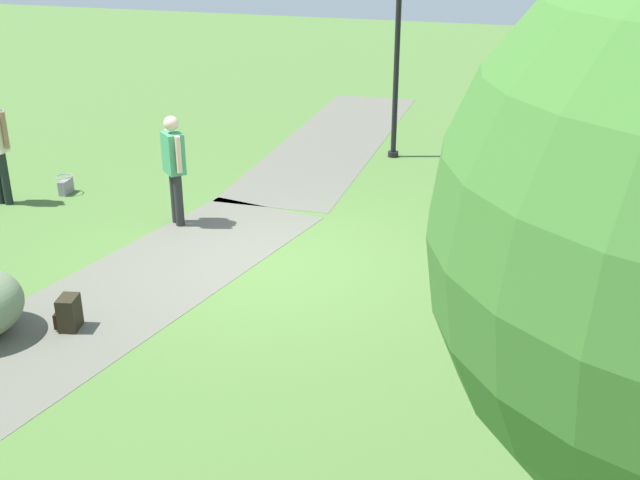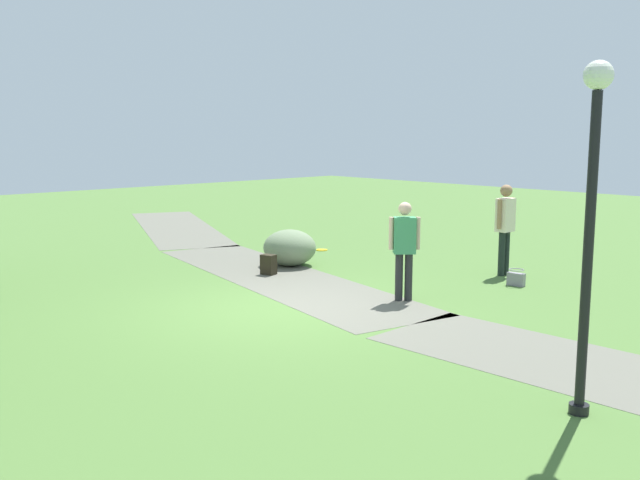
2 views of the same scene
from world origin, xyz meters
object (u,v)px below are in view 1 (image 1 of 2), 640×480
object	(u,v)px
handbag_on_grass	(66,185)
backpack_by_boulder	(69,314)
man_near_boulder	(174,163)
lamp_post	(397,42)

from	to	relation	value
handbag_on_grass	backpack_by_boulder	world-z (taller)	backpack_by_boulder
man_near_boulder	handbag_on_grass	world-z (taller)	man_near_boulder
handbag_on_grass	backpack_by_boulder	xyz separation A→B (m)	(3.90, 2.69, 0.05)
handbag_on_grass	backpack_by_boulder	distance (m)	4.73
man_near_boulder	backpack_by_boulder	distance (m)	3.35
lamp_post	handbag_on_grass	bearing A→B (deg)	-52.30
handbag_on_grass	man_near_boulder	bearing A→B (deg)	74.86
lamp_post	backpack_by_boulder	distance (m)	8.09
lamp_post	man_near_boulder	xyz separation A→B (m)	(4.33, -2.35, -1.19)
man_near_boulder	handbag_on_grass	xyz separation A→B (m)	(-0.65, -2.40, -0.82)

